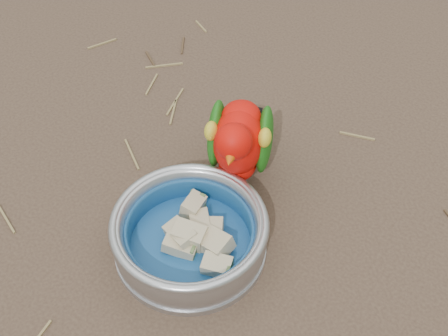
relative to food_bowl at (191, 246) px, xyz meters
The scene contains 6 objects.
ground 0.03m from the food_bowl, 103.23° to the left, with size 60.00×60.00×0.00m, color #4A372A.
food_bowl is the anchor object (origin of this frame).
bowl_wall 0.03m from the food_bowl, ahead, with size 0.20×0.20×0.04m, color #B2B2BA, non-canonical shape.
fruit_wedges 0.02m from the food_bowl, 116.57° to the left, with size 0.12×0.12×0.03m, color #C0AD88, non-canonical shape.
lory_parrot 0.15m from the food_bowl, 97.91° to the left, with size 0.09×0.19×0.15m, color red, non-canonical shape.
ground_debris 0.05m from the food_bowl, 88.08° to the left, with size 0.90×0.80×0.01m, color olive, non-canonical shape.
Camera 1 is at (0.33, -0.39, 0.68)m, focal length 50.00 mm.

